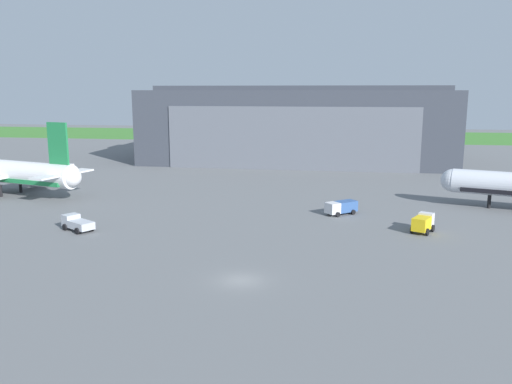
# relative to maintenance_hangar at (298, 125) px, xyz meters

# --- Properties ---
(ground_plane) EXTENTS (440.00, 440.00, 0.00)m
(ground_plane) POSITION_rel_maintenance_hangar_xyz_m (2.49, -93.96, -9.49)
(ground_plane) COLOR slate
(grass_field_strip) EXTENTS (440.00, 56.00, 0.08)m
(grass_field_strip) POSITION_rel_maintenance_hangar_xyz_m (2.49, 77.22, -9.45)
(grass_field_strip) COLOR #3E7D31
(grass_field_strip) RESTS_ON ground_plane
(maintenance_hangar) EXTENTS (78.27, 39.28, 19.90)m
(maintenance_hangar) POSITION_rel_maintenance_hangar_xyz_m (0.00, 0.00, 0.00)
(maintenance_hangar) COLOR #383D47
(maintenance_hangar) RESTS_ON ground_plane
(airliner_far_left) EXTENTS (34.74, 28.75, 13.42)m
(airliner_far_left) POSITION_rel_maintenance_hangar_xyz_m (-48.81, -57.11, -5.46)
(airliner_far_left) COLOR white
(airliner_far_left) RESTS_ON ground_plane
(ops_van) EXTENTS (5.43, 4.40, 2.02)m
(ops_van) POSITION_rel_maintenance_hangar_xyz_m (-23.14, -78.79, -8.47)
(ops_van) COLOR #B7BCC6
(ops_van) RESTS_ON ground_plane
(fuel_bowser) EXTENTS (3.52, 4.32, 2.45)m
(fuel_bowser) POSITION_rel_maintenance_hangar_xyz_m (23.07, -72.21, -8.17)
(fuel_bowser) COLOR silver
(fuel_bowser) RESTS_ON ground_plane
(pushback_tractor) EXTENTS (5.13, 4.79, 2.01)m
(pushback_tractor) POSITION_rel_maintenance_hangar_xyz_m (12.21, -63.47, -8.33)
(pushback_tractor) COLOR silver
(pushback_tractor) RESTS_ON ground_plane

